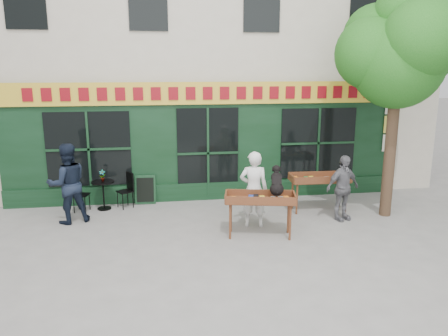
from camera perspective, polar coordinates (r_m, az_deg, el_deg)
The scene contains 14 objects.
ground at distance 10.32m, azimuth -0.52°, elevation -7.87°, with size 80.00×80.00×0.00m, color slate.
building at distance 15.63m, azimuth -3.88°, elevation 17.74°, with size 14.00×7.26×10.00m.
street_tree at distance 11.44m, azimuth 21.92°, elevation 14.26°, with size 3.05×2.90×5.60m.
book_cart_center at distance 9.64m, azimuth 4.74°, elevation -4.26°, with size 1.60×0.91×0.99m.
dog at distance 9.55m, azimuth 6.90°, elevation -1.56°, with size 0.34×0.60×0.60m, color black, non-canonical shape.
woman at distance 10.23m, azimuth 3.90°, elevation -2.78°, with size 0.66×0.43×1.80m, color white.
book_cart_right at distance 11.58m, azimuth 12.38°, elevation -1.58°, with size 1.52×0.68×0.99m.
man_right at distance 11.02m, azimuth 15.22°, elevation -2.53°, with size 0.95×0.40×1.62m, color #5E5E63.
bistro_table at distance 11.92m, azimuth -15.50°, elevation -2.71°, with size 0.60×0.60×0.76m.
bistro_chair_left at distance 11.94m, azimuth -18.59°, elevation -2.83°, with size 0.44×0.43×0.95m.
bistro_chair_right at distance 11.95m, azimuth -12.48°, elevation -2.43°, with size 0.50×0.50×0.95m.
potted_plant at distance 11.83m, azimuth -15.61°, elevation -0.97°, with size 0.16×0.11×0.31m, color gray.
man_left at distance 11.07m, azimuth -19.75°, elevation -1.93°, with size 0.94×0.74×1.94m, color black.
chalkboard at distance 12.19m, azimuth -10.25°, elevation -2.80°, with size 0.57×0.22×0.79m.
Camera 1 is at (-1.38, -9.54, 3.68)m, focal length 35.00 mm.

